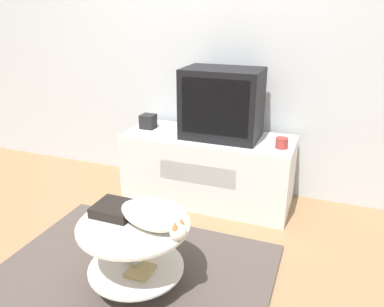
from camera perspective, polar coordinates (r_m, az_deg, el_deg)
name	(u,v)px	position (r m, az deg, el deg)	size (l,w,h in m)	color
ground_plane	(126,284)	(2.39, -9.99, -18.98)	(12.00, 12.00, 0.00)	#93704C
wall_back	(211,38)	(3.25, 2.90, 17.14)	(8.00, 0.05, 2.60)	silver
rug	(126,283)	(2.38, -10.01, -18.80)	(1.65, 1.39, 0.02)	#4C423D
tv_stand	(208,168)	(3.13, 2.42, -2.24)	(1.37, 0.54, 0.57)	silver
tv	(222,104)	(2.94, 4.60, 7.60)	(0.60, 0.40, 0.54)	black
speaker	(148,121)	(3.23, -6.69, 4.88)	(0.12, 0.12, 0.12)	black
mug	(282,143)	(2.82, 13.52, 1.57)	(0.09, 0.09, 0.08)	#99332D
coffee_table	(135,246)	(2.19, -8.64, -13.72)	(0.62, 0.62, 0.41)	#B2B2B7
dvd_box	(115,209)	(2.20, -11.64, -8.30)	(0.23, 0.20, 0.06)	black
cat	(150,216)	(2.04, -6.47, -9.47)	(0.57, 0.30, 0.12)	silver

